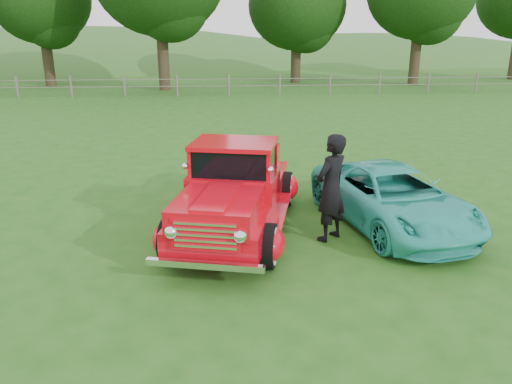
{
  "coord_description": "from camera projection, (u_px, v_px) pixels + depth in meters",
  "views": [
    {
      "loc": [
        -0.66,
        -7.63,
        3.77
      ],
      "look_at": [
        0.02,
        1.2,
        0.85
      ],
      "focal_mm": 35.0,
      "sensor_mm": 36.0,
      "label": 1
    }
  ],
  "objects": [
    {
      "name": "teal_sedan",
      "position": [
        392.0,
        197.0,
        9.85
      ],
      "size": [
        2.79,
        4.53,
        1.17
      ],
      "primitive_type": "imported",
      "rotation": [
        0.0,
        0.0,
        0.21
      ],
      "color": "#2DB6A6",
      "rests_on": "ground"
    },
    {
      "name": "distant_hills",
      "position": [
        192.0,
        94.0,
        65.89
      ],
      "size": [
        116.0,
        60.0,
        18.0
      ],
      "color": "#2C5F23",
      "rests_on": "ground"
    },
    {
      "name": "red_pickup",
      "position": [
        235.0,
        191.0,
        9.56
      ],
      "size": [
        3.03,
        5.25,
        1.78
      ],
      "rotation": [
        0.0,
        0.0,
        -0.23
      ],
      "color": "black",
      "rests_on": "ground"
    },
    {
      "name": "tree_near_east",
      "position": [
        297.0,
        5.0,
        34.63
      ],
      "size": [
        6.8,
        6.8,
        8.33
      ],
      "color": "#2E2317",
      "rests_on": "ground"
    },
    {
      "name": "fence_line",
      "position": [
        229.0,
        85.0,
        29.1
      ],
      "size": [
        48.0,
        0.12,
        1.2
      ],
      "color": "#655C55",
      "rests_on": "ground"
    },
    {
      "name": "man",
      "position": [
        331.0,
        188.0,
        9.07
      ],
      "size": [
        0.86,
        0.84,
        2.0
      ],
      "primitive_type": "imported",
      "rotation": [
        0.0,
        0.0,
        3.87
      ],
      "color": "black",
      "rests_on": "ground"
    },
    {
      "name": "ground",
      "position": [
        260.0,
        262.0,
        8.45
      ],
      "size": [
        140.0,
        140.0,
        0.0
      ],
      "primitive_type": "plane",
      "color": "#205416",
      "rests_on": "ground"
    }
  ]
}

